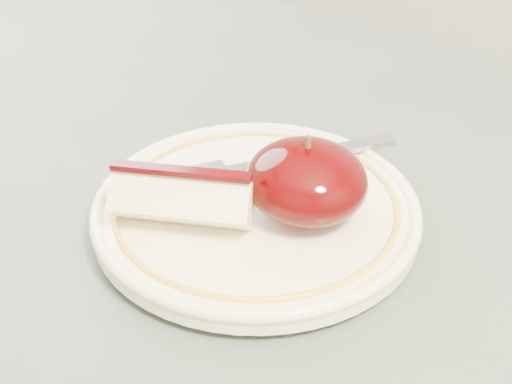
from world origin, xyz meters
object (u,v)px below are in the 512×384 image
Objects in this scene: plate at (256,209)px; fork at (264,164)px; table at (96,319)px; apple_half at (306,181)px.

plate is 0.04m from fork.
fork is at bearing 117.59° from plate.
table is 4.07× the size of plate.
fork reaches higher than table.
fork is (0.08, 0.11, 0.11)m from table.
plate is (0.10, 0.07, 0.10)m from table.
fork is at bearing 152.23° from apple_half.
fork is at bearing 54.57° from table.
apple_half is (0.03, 0.01, 0.03)m from plate.
fork is (-0.05, 0.03, -0.02)m from apple_half.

